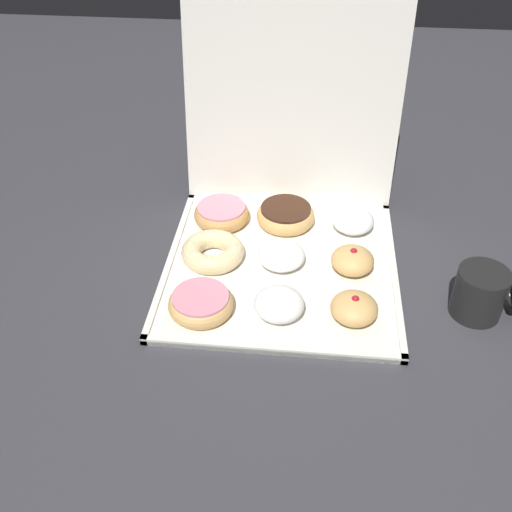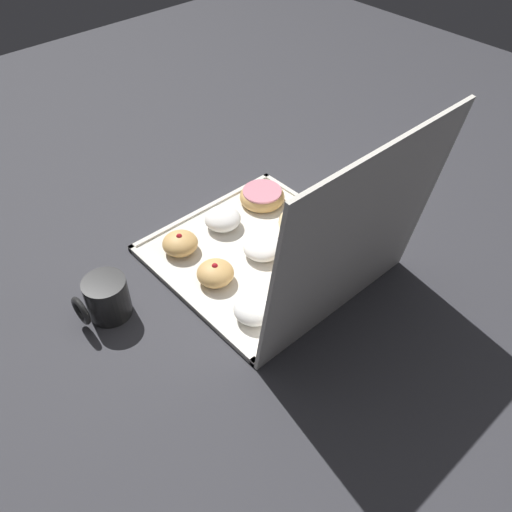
{
  "view_description": "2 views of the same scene",
  "coord_description": "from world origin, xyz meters",
  "px_view_note": "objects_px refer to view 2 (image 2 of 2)",
  "views": [
    {
      "loc": [
        0.04,
        -0.87,
        0.74
      ],
      "look_at": [
        -0.04,
        -0.04,
        0.06
      ],
      "focal_mm": 41.35,
      "sensor_mm": 36.0,
      "label": 1
    },
    {
      "loc": [
        0.62,
        0.67,
        0.86
      ],
      "look_at": [
        0.05,
        0.03,
        0.05
      ],
      "focal_mm": 37.75,
      "sensor_mm": 36.0,
      "label": 2
    }
  ],
  "objects_px": {
    "jelly_filled_donut_5": "(217,274)",
    "powdered_filled_donut_8": "(255,309)",
    "jelly_filled_donut_2": "(180,243)",
    "cruller_donut_3": "(304,222)",
    "pink_frosted_donut_6": "(344,249)",
    "coffee_mug": "(106,298)",
    "donut_box": "(261,254)",
    "powdered_filled_donut_4": "(263,247)",
    "pink_frosted_donut_0": "(262,196)",
    "powdered_filled_donut_1": "(223,219)",
    "chocolate_frosted_donut_7": "(305,278)"
  },
  "relations": [
    {
      "from": "jelly_filled_donut_5",
      "to": "powdered_filled_donut_8",
      "type": "height_order",
      "value": "jelly_filled_donut_5"
    },
    {
      "from": "jelly_filled_donut_2",
      "to": "cruller_donut_3",
      "type": "xyz_separation_m",
      "value": [
        -0.27,
        0.14,
        -0.0
      ]
    },
    {
      "from": "pink_frosted_donut_6",
      "to": "coffee_mug",
      "type": "bearing_deg",
      "value": -23.95
    },
    {
      "from": "donut_box",
      "to": "coffee_mug",
      "type": "distance_m",
      "value": 0.37
    },
    {
      "from": "powdered_filled_donut_4",
      "to": "jelly_filled_donut_5",
      "type": "relative_size",
      "value": 1.11
    },
    {
      "from": "jelly_filled_donut_2",
      "to": "pink_frosted_donut_0",
      "type": "bearing_deg",
      "value": -177.86
    },
    {
      "from": "powdered_filled_donut_4",
      "to": "cruller_donut_3",
      "type": "bearing_deg",
      "value": 179.9
    },
    {
      "from": "jelly_filled_donut_2",
      "to": "coffee_mug",
      "type": "relative_size",
      "value": 0.75
    },
    {
      "from": "jelly_filled_donut_2",
      "to": "pink_frosted_donut_6",
      "type": "height_order",
      "value": "jelly_filled_donut_2"
    },
    {
      "from": "donut_box",
      "to": "pink_frosted_donut_6",
      "type": "height_order",
      "value": "pink_frosted_donut_6"
    },
    {
      "from": "cruller_donut_3",
      "to": "powdered_filled_donut_4",
      "type": "distance_m",
      "value": 0.13
    },
    {
      "from": "jelly_filled_donut_5",
      "to": "pink_frosted_donut_6",
      "type": "relative_size",
      "value": 0.7
    },
    {
      "from": "powdered_filled_donut_1",
      "to": "coffee_mug",
      "type": "distance_m",
      "value": 0.35
    },
    {
      "from": "powdered_filled_donut_1",
      "to": "jelly_filled_donut_5",
      "type": "relative_size",
      "value": 1.08
    },
    {
      "from": "powdered_filled_donut_8",
      "to": "coffee_mug",
      "type": "bearing_deg",
      "value": -45.19
    },
    {
      "from": "powdered_filled_donut_1",
      "to": "cruller_donut_3",
      "type": "bearing_deg",
      "value": 135.04
    },
    {
      "from": "powdered_filled_donut_1",
      "to": "cruller_donut_3",
      "type": "xyz_separation_m",
      "value": [
        -0.14,
        0.14,
        -0.0
      ]
    },
    {
      "from": "chocolate_frosted_donut_7",
      "to": "jelly_filled_donut_2",
      "type": "bearing_deg",
      "value": -63.33
    },
    {
      "from": "pink_frosted_donut_0",
      "to": "powdered_filled_donut_4",
      "type": "height_order",
      "value": "powdered_filled_donut_4"
    },
    {
      "from": "pink_frosted_donut_6",
      "to": "powdered_filled_donut_8",
      "type": "bearing_deg",
      "value": -0.25
    },
    {
      "from": "pink_frosted_donut_0",
      "to": "cruller_donut_3",
      "type": "xyz_separation_m",
      "value": [
        -0.0,
        0.15,
        0.0
      ]
    },
    {
      "from": "jelly_filled_donut_5",
      "to": "powdered_filled_donut_4",
      "type": "bearing_deg",
      "value": 179.51
    },
    {
      "from": "pink_frosted_donut_0",
      "to": "powdered_filled_donut_4",
      "type": "xyz_separation_m",
      "value": [
        0.13,
        0.15,
        0.0
      ]
    },
    {
      "from": "jelly_filled_donut_2",
      "to": "jelly_filled_donut_5",
      "type": "distance_m",
      "value": 0.13
    },
    {
      "from": "powdered_filled_donut_1",
      "to": "coffee_mug",
      "type": "bearing_deg",
      "value": 8.1
    },
    {
      "from": "cruller_donut_3",
      "to": "powdered_filled_donut_4",
      "type": "xyz_separation_m",
      "value": [
        0.13,
        -0.0,
        0.0
      ]
    },
    {
      "from": "jelly_filled_donut_2",
      "to": "pink_frosted_donut_6",
      "type": "relative_size",
      "value": 0.71
    },
    {
      "from": "powdered_filled_donut_4",
      "to": "powdered_filled_donut_8",
      "type": "bearing_deg",
      "value": 42.41
    },
    {
      "from": "cruller_donut_3",
      "to": "coffee_mug",
      "type": "xyz_separation_m",
      "value": [
        0.49,
        -0.09,
        0.02
      ]
    },
    {
      "from": "jelly_filled_donut_5",
      "to": "chocolate_frosted_donut_7",
      "type": "relative_size",
      "value": 0.67
    },
    {
      "from": "chocolate_frosted_donut_7",
      "to": "coffee_mug",
      "type": "xyz_separation_m",
      "value": [
        0.36,
        -0.22,
        0.02
      ]
    },
    {
      "from": "jelly_filled_donut_5",
      "to": "coffee_mug",
      "type": "xyz_separation_m",
      "value": [
        0.22,
        -0.09,
        0.01
      ]
    },
    {
      "from": "pink_frosted_donut_6",
      "to": "jelly_filled_donut_5",
      "type": "bearing_deg",
      "value": -25.67
    },
    {
      "from": "chocolate_frosted_donut_7",
      "to": "cruller_donut_3",
      "type": "bearing_deg",
      "value": -134.43
    },
    {
      "from": "pink_frosted_donut_0",
      "to": "powdered_filled_donut_8",
      "type": "height_order",
      "value": "powdered_filled_donut_8"
    },
    {
      "from": "jelly_filled_donut_2",
      "to": "chocolate_frosted_donut_7",
      "type": "height_order",
      "value": "jelly_filled_donut_2"
    },
    {
      "from": "pink_frosted_donut_6",
      "to": "powdered_filled_donut_8",
      "type": "xyz_separation_m",
      "value": [
        0.27,
        -0.0,
        0.0
      ]
    },
    {
      "from": "pink_frosted_donut_0",
      "to": "cruller_donut_3",
      "type": "distance_m",
      "value": 0.15
    },
    {
      "from": "pink_frosted_donut_6",
      "to": "chocolate_frosted_donut_7",
      "type": "bearing_deg",
      "value": 2.72
    },
    {
      "from": "cruller_donut_3",
      "to": "chocolate_frosted_donut_7",
      "type": "distance_m",
      "value": 0.19
    },
    {
      "from": "jelly_filled_donut_2",
      "to": "powdered_filled_donut_1",
      "type": "bearing_deg",
      "value": -178.76
    },
    {
      "from": "jelly_filled_donut_2",
      "to": "cruller_donut_3",
      "type": "height_order",
      "value": "jelly_filled_donut_2"
    },
    {
      "from": "jelly_filled_donut_5",
      "to": "powdered_filled_donut_8",
      "type": "relative_size",
      "value": 0.94
    },
    {
      "from": "pink_frosted_donut_0",
      "to": "pink_frosted_donut_6",
      "type": "bearing_deg",
      "value": 90.76
    },
    {
      "from": "powdered_filled_donut_4",
      "to": "jelly_filled_donut_5",
      "type": "height_order",
      "value": "jelly_filled_donut_5"
    },
    {
      "from": "jelly_filled_donut_2",
      "to": "powdered_filled_donut_4",
      "type": "distance_m",
      "value": 0.19
    },
    {
      "from": "pink_frosted_donut_0",
      "to": "jelly_filled_donut_5",
      "type": "relative_size",
      "value": 1.41
    },
    {
      "from": "cruller_donut_3",
      "to": "coffee_mug",
      "type": "bearing_deg",
      "value": -10.32
    },
    {
      "from": "powdered_filled_donut_8",
      "to": "jelly_filled_donut_5",
      "type": "bearing_deg",
      "value": -92.0
    },
    {
      "from": "donut_box",
      "to": "jelly_filled_donut_2",
      "type": "relative_size",
      "value": 5.38
    }
  ]
}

